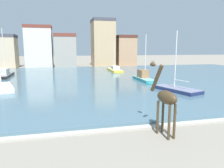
{
  "coord_description": "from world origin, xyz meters",
  "views": [
    {
      "loc": [
        -1.86,
        -3.2,
        5.02
      ],
      "look_at": [
        1.87,
        12.93,
        2.2
      ],
      "focal_mm": 33.37,
      "sensor_mm": 36.0,
      "label": 1
    }
  ],
  "objects_px": {
    "giraffe_statue": "(165,98)",
    "sailboat_teal": "(145,79)",
    "sailboat_navy": "(173,90)",
    "sailboat_yellow": "(114,70)",
    "sailboat_white": "(1,88)",
    "sailboat_black": "(6,75)"
  },
  "relations": [
    {
      "from": "sailboat_black",
      "to": "sailboat_teal",
      "type": "bearing_deg",
      "value": -25.37
    },
    {
      "from": "sailboat_yellow",
      "to": "giraffe_statue",
      "type": "bearing_deg",
      "value": -98.59
    },
    {
      "from": "sailboat_teal",
      "to": "sailboat_navy",
      "type": "relative_size",
      "value": 1.0
    },
    {
      "from": "sailboat_yellow",
      "to": "sailboat_black",
      "type": "bearing_deg",
      "value": -166.11
    },
    {
      "from": "giraffe_statue",
      "to": "sailboat_navy",
      "type": "xyz_separation_m",
      "value": [
        6.59,
        10.73,
        -1.84
      ]
    },
    {
      "from": "sailboat_yellow",
      "to": "sailboat_navy",
      "type": "bearing_deg",
      "value": -85.94
    },
    {
      "from": "sailboat_black",
      "to": "sailboat_teal",
      "type": "height_order",
      "value": "sailboat_black"
    },
    {
      "from": "sailboat_navy",
      "to": "sailboat_yellow",
      "type": "xyz_separation_m",
      "value": [
        -1.59,
        22.41,
        0.1
      ]
    },
    {
      "from": "giraffe_statue",
      "to": "sailboat_black",
      "type": "relative_size",
      "value": 0.52
    },
    {
      "from": "giraffe_statue",
      "to": "sailboat_teal",
      "type": "xyz_separation_m",
      "value": [
        5.98,
        17.94,
        -1.61
      ]
    },
    {
      "from": "giraffe_statue",
      "to": "sailboat_white",
      "type": "xyz_separation_m",
      "value": [
        -12.92,
        15.96,
        -1.77
      ]
    },
    {
      "from": "sailboat_black",
      "to": "giraffe_statue",
      "type": "bearing_deg",
      "value": -61.24
    },
    {
      "from": "sailboat_yellow",
      "to": "sailboat_teal",
      "type": "bearing_deg",
      "value": -86.33
    },
    {
      "from": "sailboat_teal",
      "to": "sailboat_navy",
      "type": "xyz_separation_m",
      "value": [
        0.61,
        -7.21,
        -0.23
      ]
    },
    {
      "from": "giraffe_statue",
      "to": "sailboat_black",
      "type": "height_order",
      "value": "sailboat_black"
    },
    {
      "from": "sailboat_teal",
      "to": "sailboat_navy",
      "type": "bearing_deg",
      "value": -85.14
    },
    {
      "from": "sailboat_black",
      "to": "sailboat_teal",
      "type": "distance_m",
      "value": 23.68
    },
    {
      "from": "sailboat_navy",
      "to": "giraffe_statue",
      "type": "bearing_deg",
      "value": -121.58
    },
    {
      "from": "sailboat_navy",
      "to": "sailboat_teal",
      "type": "bearing_deg",
      "value": 94.86
    },
    {
      "from": "sailboat_teal",
      "to": "sailboat_navy",
      "type": "height_order",
      "value": "sailboat_teal"
    },
    {
      "from": "sailboat_white",
      "to": "sailboat_navy",
      "type": "bearing_deg",
      "value": -15.03
    },
    {
      "from": "sailboat_teal",
      "to": "sailboat_yellow",
      "type": "relative_size",
      "value": 0.83
    }
  ]
}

